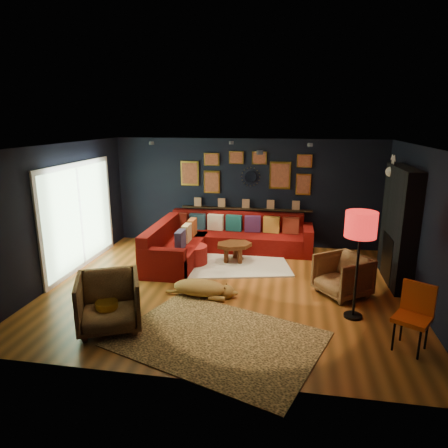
% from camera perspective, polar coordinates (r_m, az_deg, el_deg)
% --- Properties ---
extents(floor, '(6.50, 6.50, 0.00)m').
position_cam_1_polar(floor, '(7.51, 0.59, -9.10)').
color(floor, '#9C5320').
rests_on(floor, ground).
extents(room_walls, '(6.50, 6.50, 6.50)m').
position_cam_1_polar(room_walls, '(7.02, 0.63, 2.87)').
color(room_walls, black).
rests_on(room_walls, ground).
extents(sectional, '(3.41, 2.69, 0.86)m').
position_cam_1_polar(sectional, '(9.17, -1.38, -2.48)').
color(sectional, '#680E0A').
rests_on(sectional, ground).
extents(ledge, '(3.20, 0.12, 0.04)m').
position_cam_1_polar(ledge, '(9.76, 3.13, 2.19)').
color(ledge, black).
rests_on(ledge, room_walls).
extents(gallery_wall, '(3.15, 0.04, 1.02)m').
position_cam_1_polar(gallery_wall, '(9.64, 3.15, 7.40)').
color(gallery_wall, gold).
rests_on(gallery_wall, room_walls).
extents(sunburst_mirror, '(0.47, 0.16, 0.47)m').
position_cam_1_polar(sunburst_mirror, '(9.65, 3.82, 6.75)').
color(sunburst_mirror, silver).
rests_on(sunburst_mirror, room_walls).
extents(fireplace, '(0.31, 1.60, 2.20)m').
position_cam_1_polar(fireplace, '(8.19, 23.58, -0.76)').
color(fireplace, black).
rests_on(fireplace, ground).
extents(deer_head, '(0.50, 0.28, 0.45)m').
position_cam_1_polar(deer_head, '(8.49, 23.84, 6.83)').
color(deer_head, white).
rests_on(deer_head, fireplace).
extents(sliding_door, '(0.06, 2.80, 2.20)m').
position_cam_1_polar(sliding_door, '(8.77, -19.94, 1.08)').
color(sliding_door, white).
rests_on(sliding_door, ground).
extents(ceiling_spots, '(3.30, 2.50, 0.06)m').
position_cam_1_polar(ceiling_spots, '(7.68, 1.62, 11.17)').
color(ceiling_spots, black).
rests_on(ceiling_spots, room_walls).
extents(shag_rug, '(2.76, 2.27, 0.03)m').
position_cam_1_polar(shag_rug, '(8.72, 0.95, -5.53)').
color(shag_rug, silver).
rests_on(shag_rug, ground).
extents(leopard_rug, '(3.28, 2.81, 0.02)m').
position_cam_1_polar(leopard_rug, '(5.91, -0.85, -16.10)').
color(leopard_rug, tan).
rests_on(leopard_rug, ground).
extents(coffee_table, '(0.97, 0.87, 0.40)m').
position_cam_1_polar(coffee_table, '(8.69, 1.44, -3.26)').
color(coffee_table, brown).
rests_on(coffee_table, shag_rug).
extents(pouf, '(0.59, 0.59, 0.38)m').
position_cam_1_polar(pouf, '(8.62, -4.34, -4.35)').
color(pouf, maroon).
rests_on(pouf, shag_rug).
extents(armchair_left, '(1.15, 1.12, 0.91)m').
position_cam_1_polar(armchair_left, '(6.23, -16.16, -10.34)').
color(armchair_left, '#B27541').
rests_on(armchair_left, ground).
extents(armchair_right, '(1.05, 1.06, 0.81)m').
position_cam_1_polar(armchair_right, '(7.38, 16.60, -6.82)').
color(armchair_right, '#B27541').
rests_on(armchair_right, ground).
extents(gold_stool, '(0.33, 0.33, 0.41)m').
position_cam_1_polar(gold_stool, '(6.37, -16.31, -12.29)').
color(gold_stool, gold).
rests_on(gold_stool, ground).
extents(orange_chair, '(0.60, 0.60, 0.92)m').
position_cam_1_polar(orange_chair, '(6.05, 25.59, -11.15)').
color(orange_chair, black).
rests_on(orange_chair, ground).
extents(floor_lamp, '(0.47, 0.47, 1.72)m').
position_cam_1_polar(floor_lamp, '(6.30, 18.94, -0.70)').
color(floor_lamp, black).
rests_on(floor_lamp, ground).
extents(dog, '(1.33, 0.71, 0.41)m').
position_cam_1_polar(dog, '(7.10, -3.49, -8.64)').
color(dog, '#A87A3B').
rests_on(dog, leopard_rug).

